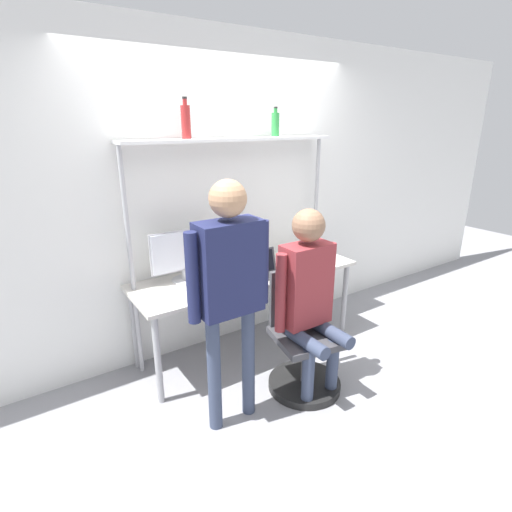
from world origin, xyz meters
TOP-DOWN VIEW (x-y plane):
  - ground_plane at (0.00, 0.00)m, footprint 12.00×12.00m
  - wall_back at (0.00, 0.70)m, footprint 8.00×0.06m
  - desk at (0.00, 0.35)m, footprint 1.99×0.65m
  - shelf_unit at (0.00, 0.54)m, footprint 1.89×0.25m
  - monitor at (-0.52, 0.48)m, footprint 0.56×0.22m
  - laptop at (0.07, 0.23)m, footprint 0.32×0.21m
  - cell_phone at (0.32, 0.23)m, footprint 0.07×0.15m
  - office_chair at (0.07, -0.34)m, footprint 0.56×0.56m
  - person_seated at (0.06, -0.39)m, footprint 0.53×0.48m
  - person_standing at (-0.58, -0.37)m, footprint 0.57×0.23m
  - bottle_red at (-0.41, 0.54)m, footprint 0.07×0.07m
  - bottle_green at (0.42, 0.54)m, footprint 0.07×0.07m

SIDE VIEW (x-z plane):
  - ground_plane at x=0.00m, z-range 0.00..0.00m
  - office_chair at x=0.07m, z-range -0.18..0.74m
  - desk at x=0.00m, z-range 0.30..1.04m
  - cell_phone at x=0.32m, z-range 0.74..0.75m
  - laptop at x=0.07m, z-range 0.70..0.91m
  - person_seated at x=0.06m, z-range 0.13..1.55m
  - monitor at x=-0.52m, z-range 0.76..1.19m
  - person_standing at x=-0.58m, z-range 0.23..1.90m
  - wall_back at x=0.00m, z-range 0.00..2.70m
  - shelf_unit at x=0.00m, z-range 0.65..2.50m
  - bottle_green at x=0.42m, z-range 1.83..2.08m
  - bottle_red at x=-0.41m, z-range 1.83..2.13m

